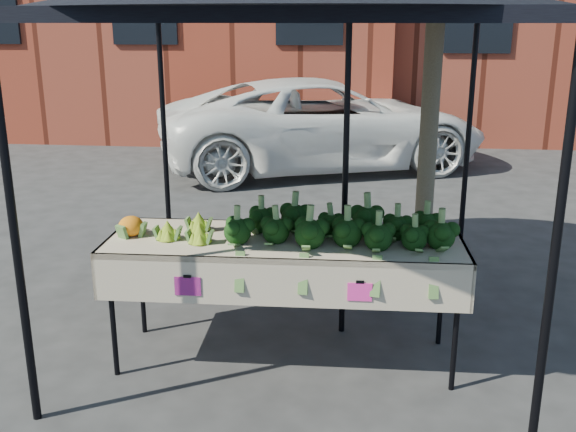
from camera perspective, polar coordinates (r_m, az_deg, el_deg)
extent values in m
plane|color=#272729|center=(4.67, 0.22, -13.03)|extent=(90.00, 90.00, 0.00)
cube|color=#B8A893|center=(4.58, -0.27, -7.32)|extent=(2.42, 0.86, 0.90)
cube|color=#F22D8C|center=(4.22, -8.81, -6.00)|extent=(0.17, 0.01, 0.12)
cube|color=#F92FA5|center=(4.09, 6.13, -6.66)|extent=(0.17, 0.01, 0.12)
ellipsoid|color=black|center=(4.38, 4.44, -0.48)|extent=(1.53, 0.56, 0.25)
ellipsoid|color=#9ABD27|center=(4.50, -8.75, -0.57)|extent=(0.42, 0.46, 0.19)
ellipsoid|color=orange|center=(4.58, -13.52, -0.65)|extent=(0.19, 0.19, 0.17)
imported|color=white|center=(10.52, 3.23, 18.20)|extent=(2.20, 2.76, 5.21)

